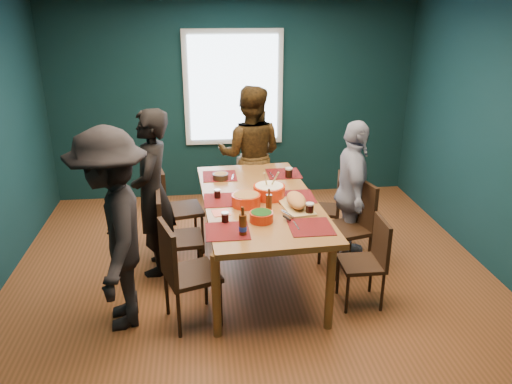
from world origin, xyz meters
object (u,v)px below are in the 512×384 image
chair_left_near (181,267)px  chair_right_near (370,255)px  dining_table (259,206)px  person_near_left (113,231)px  person_far_left (153,193)px  person_right (352,193)px  cutting_board (296,202)px  chair_left_far (172,203)px  chair_left_mid (171,232)px  bowl_dumpling (269,191)px  bowl_herbs (261,216)px  chair_right_mid (354,219)px  chair_right_far (330,203)px  person_back (250,155)px  bowl_salad (246,200)px

chair_left_near → chair_right_near: size_ratio=1.14×
dining_table → person_near_left: 1.49m
person_far_left → person_right: (2.07, -0.02, -0.08)m
chair_right_near → cutting_board: 0.84m
chair_left_far → cutting_board: (1.22, -0.88, 0.32)m
dining_table → person_right: person_right is taller
chair_left_mid → person_right: 1.92m
bowl_dumpling → bowl_herbs: bowl_dumpling is taller
chair_left_mid → chair_right_mid: chair_right_mid is taller
chair_left_far → person_far_left: 0.53m
chair_left_far → chair_right_far: chair_left_far is taller
dining_table → chair_right_near: size_ratio=2.66×
chair_left_mid → person_back: 1.74m
chair_right_far → chair_right_mid: (0.09, -0.61, 0.07)m
person_far_left → person_back: 1.62m
chair_right_near → bowl_herbs: size_ratio=3.98×
chair_left_mid → chair_right_far: 1.89m
person_far_left → bowl_salad: person_far_left is taller
chair_right_far → bowl_dumpling: (-0.79, -0.58, 0.41)m
chair_left_near → person_far_left: size_ratio=0.56×
chair_right_near → person_right: bearing=86.2°
person_far_left → person_right: size_ratio=1.11×
chair_right_far → chair_right_near: size_ratio=1.00×
dining_table → chair_left_near: (-0.77, -0.79, -0.20)m
chair_left_near → person_right: bearing=10.2°
chair_left_near → chair_left_far: bearing=76.8°
person_back → bowl_dumpling: 1.36m
chair_right_far → person_near_left: (-2.20, -1.29, 0.39)m
cutting_board → person_near_left: bearing=-173.4°
person_back → bowl_dumpling: size_ratio=5.45×
chair_right_near → person_near_left: bearing=-178.7°
chair_right_mid → bowl_herbs: 1.20m
person_far_left → bowl_herbs: size_ratio=8.08×
chair_right_near → bowl_dumpling: 1.16m
chair_right_mid → person_back: (-0.93, 1.39, 0.30)m
dining_table → bowl_herbs: size_ratio=10.59×
person_right → person_near_left: person_near_left is taller
person_far_left → bowl_dumpling: (1.16, -0.18, 0.05)m
chair_left_far → person_near_left: (-0.41, -1.31, 0.30)m
chair_left_far → person_right: person_right is taller
chair_left_mid → person_back: (0.93, 1.43, 0.32)m
dining_table → chair_right_far: 1.11m
chair_left_near → chair_right_near: bearing=-14.0°
dining_table → cutting_board: (0.32, -0.26, 0.14)m
chair_right_far → chair_right_mid: bearing=-66.1°
chair_right_far → bowl_herbs: bowl_herbs is taller
chair_right_mid → person_near_left: bearing=-177.6°
chair_left_far → bowl_salad: (0.75, -0.77, 0.32)m
chair_right_mid → cutting_board: 0.78m
chair_left_mid → bowl_salad: bowl_salad is taller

